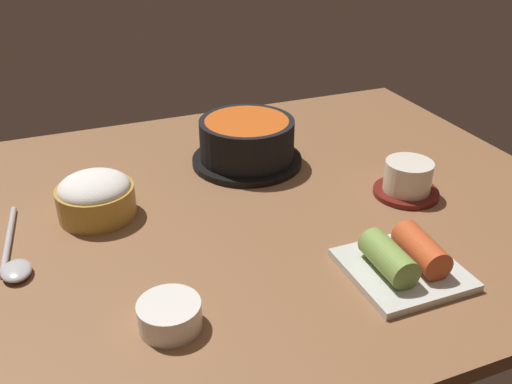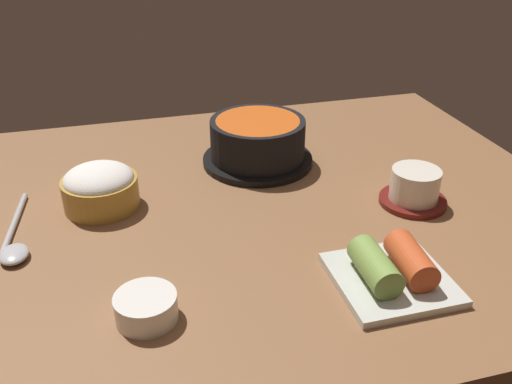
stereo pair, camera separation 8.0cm
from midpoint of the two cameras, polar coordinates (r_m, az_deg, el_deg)
The scene contains 7 objects.
dining_table at distance 82.77cm, azimuth 1.05°, elevation -2.03°, with size 100.00×76.00×2.00cm, color brown.
stone_pot at distance 93.29cm, azimuth 2.62°, elevation 5.06°, with size 18.38×18.38×7.66cm.
rice_bowl at distance 82.61cm, azimuth -12.93°, elevation 0.42°, with size 10.86×10.86×6.35cm.
tea_cup_with_saucer at distance 85.91cm, azimuth 18.35°, elevation 0.34°, with size 9.80×9.80×5.45cm.
kimchi_plate at distance 69.03cm, azimuth 16.90°, elevation -7.73°, with size 13.19×13.19×4.71cm.
side_bowl_near at distance 61.91cm, azimuth -7.44°, elevation -11.58°, with size 6.84×6.84×3.02cm.
spoon at distance 77.69cm, azimuth -20.69°, elevation -5.02°, with size 3.82×18.57×1.35cm.
Camera 2 is at (-16.48, -69.27, 43.64)cm, focal length 39.46 mm.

